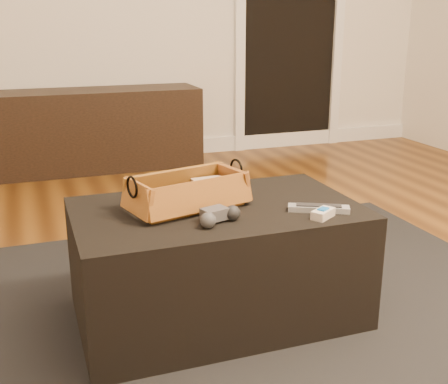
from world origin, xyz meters
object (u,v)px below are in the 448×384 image
object	(u,v)px
media_cabinet	(98,130)
cream_gadget	(323,213)
tv_remote	(185,202)
silver_remote	(319,208)
wicker_basket	(188,194)
game_controller	(218,215)
ottoman	(217,262)

from	to	relation	value
media_cabinet	cream_gadget	world-z (taller)	media_cabinet
media_cabinet	tv_remote	bearing A→B (deg)	-90.11
tv_remote	silver_remote	distance (m)	0.46
silver_remote	cream_gadget	bearing A→B (deg)	-106.21
wicker_basket	game_controller	bearing A→B (deg)	-75.03
media_cabinet	wicker_basket	xyz separation A→B (m)	(0.01, -2.34, 0.19)
media_cabinet	cream_gadget	xyz separation A→B (m)	(0.41, -2.59, 0.16)
tv_remote	game_controller	distance (m)	0.18
media_cabinet	wicker_basket	distance (m)	2.34
cream_gadget	game_controller	bearing A→B (deg)	168.46
media_cabinet	cream_gadget	size ratio (longest dim) A/B	14.68
ottoman	tv_remote	world-z (taller)	tv_remote
cream_gadget	ottoman	bearing A→B (deg)	143.28
silver_remote	game_controller	bearing A→B (deg)	178.76
cream_gadget	media_cabinet	bearing A→B (deg)	98.93
media_cabinet	tv_remote	size ratio (longest dim) A/B	6.69
media_cabinet	wicker_basket	world-z (taller)	media_cabinet
ottoman	cream_gadget	xyz separation A→B (m)	(0.30, -0.22, 0.23)
wicker_basket	silver_remote	bearing A→B (deg)	-25.00
tv_remote	silver_remote	size ratio (longest dim) A/B	1.06
tv_remote	silver_remote	world-z (taller)	tv_remote
wicker_basket	game_controller	distance (m)	0.19
ottoman	wicker_basket	bearing A→B (deg)	161.23
tv_remote	cream_gadget	xyz separation A→B (m)	(0.41, -0.23, -0.01)
wicker_basket	silver_remote	size ratio (longest dim) A/B	2.20
ottoman	silver_remote	world-z (taller)	silver_remote
ottoman	silver_remote	xyz separation A→B (m)	(0.32, -0.16, 0.22)
ottoman	tv_remote	distance (m)	0.26
ottoman	wicker_basket	xyz separation A→B (m)	(-0.10, 0.03, 0.26)
tv_remote	ottoman	bearing A→B (deg)	-26.67
silver_remote	cream_gadget	xyz separation A→B (m)	(-0.02, -0.06, 0.00)
wicker_basket	silver_remote	distance (m)	0.46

